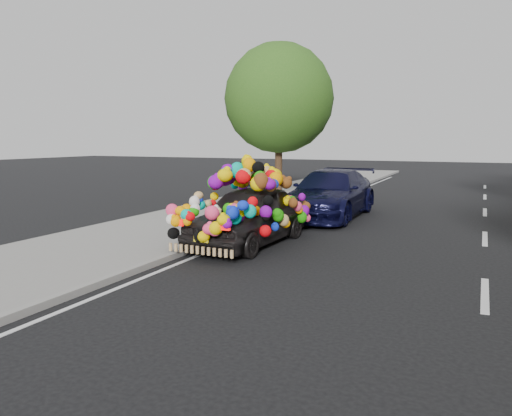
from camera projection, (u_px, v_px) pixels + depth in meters
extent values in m
plane|color=black|center=(277.00, 271.00, 9.47)|extent=(100.00, 100.00, 0.00)
cube|color=gray|center=(100.00, 247.00, 11.23)|extent=(4.00, 60.00, 0.12)
cube|color=gray|center=(173.00, 255.00, 10.43)|extent=(0.15, 60.00, 0.13)
cylinder|color=#332114|center=(279.00, 168.00, 19.41)|extent=(0.28, 0.28, 2.73)
sphere|color=#235316|center=(279.00, 98.00, 19.04)|extent=(4.20, 4.20, 4.20)
imported|color=black|center=(249.00, 215.00, 11.81)|extent=(1.82, 4.13, 1.38)
cube|color=red|center=(179.00, 222.00, 10.25)|extent=(0.22, 0.07, 0.14)
cube|color=red|center=(225.00, 227.00, 9.74)|extent=(0.22, 0.07, 0.14)
cube|color=yellow|center=(201.00, 239.00, 10.03)|extent=(0.34, 0.06, 0.12)
imported|color=black|center=(330.00, 194.00, 15.92)|extent=(2.13, 5.18, 1.50)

